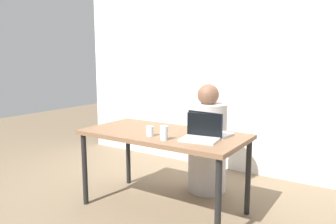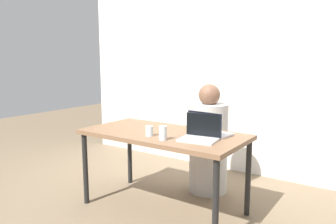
{
  "view_description": "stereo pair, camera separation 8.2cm",
  "coord_description": "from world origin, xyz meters",
  "px_view_note": "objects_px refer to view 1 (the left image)",
  "views": [
    {
      "loc": [
        1.64,
        -2.47,
        1.42
      ],
      "look_at": [
        0.0,
        0.08,
        0.93
      ],
      "focal_mm": 35.0,
      "sensor_mm": 36.0,
      "label": 1
    },
    {
      "loc": [
        1.71,
        -2.42,
        1.42
      ],
      "look_at": [
        0.0,
        0.08,
        0.93
      ],
      "focal_mm": 35.0,
      "sensor_mm": 36.0,
      "label": 2
    }
  ],
  "objects_px": {
    "laptop_front_right": "(201,134)",
    "laptop_back_right": "(209,130)",
    "water_glass_center": "(150,132)",
    "person_at_center": "(207,144)",
    "water_glass_right": "(164,134)"
  },
  "relations": [
    {
      "from": "laptop_front_right",
      "to": "water_glass_center",
      "type": "relative_size",
      "value": 3.7
    },
    {
      "from": "water_glass_right",
      "to": "person_at_center",
      "type": "bearing_deg",
      "value": 91.37
    },
    {
      "from": "laptop_front_right",
      "to": "laptop_back_right",
      "type": "bearing_deg",
      "value": 86.2
    },
    {
      "from": "person_at_center",
      "to": "laptop_front_right",
      "type": "distance_m",
      "value": 0.8
    },
    {
      "from": "laptop_front_right",
      "to": "water_glass_right",
      "type": "height_order",
      "value": "laptop_front_right"
    },
    {
      "from": "water_glass_right",
      "to": "water_glass_center",
      "type": "relative_size",
      "value": 1.34
    },
    {
      "from": "laptop_back_right",
      "to": "laptop_front_right",
      "type": "distance_m",
      "value": 0.19
    },
    {
      "from": "person_at_center",
      "to": "laptop_front_right",
      "type": "height_order",
      "value": "person_at_center"
    },
    {
      "from": "person_at_center",
      "to": "water_glass_center",
      "type": "height_order",
      "value": "person_at_center"
    },
    {
      "from": "person_at_center",
      "to": "laptop_back_right",
      "type": "bearing_deg",
      "value": 114.87
    },
    {
      "from": "person_at_center",
      "to": "water_glass_right",
      "type": "relative_size",
      "value": 9.73
    },
    {
      "from": "person_at_center",
      "to": "water_glass_right",
      "type": "xyz_separation_m",
      "value": [
        0.02,
        -0.87,
        0.29
      ]
    },
    {
      "from": "person_at_center",
      "to": "water_glass_right",
      "type": "height_order",
      "value": "person_at_center"
    },
    {
      "from": "water_glass_center",
      "to": "water_glass_right",
      "type": "bearing_deg",
      "value": -15.68
    },
    {
      "from": "laptop_back_right",
      "to": "person_at_center",
      "type": "bearing_deg",
      "value": -56.08
    }
  ]
}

